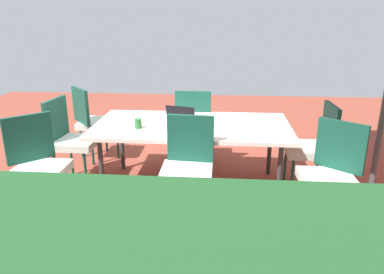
% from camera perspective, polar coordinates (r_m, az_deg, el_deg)
% --- Properties ---
extents(ground_plane, '(10.00, 10.00, 0.02)m').
position_cam_1_polar(ground_plane, '(4.23, -0.00, -7.61)').
color(ground_plane, brown).
extents(dining_table, '(2.11, 1.10, 0.73)m').
position_cam_1_polar(dining_table, '(3.98, -0.00, 1.37)').
color(dining_table, silver).
rests_on(dining_table, ground_plane).
extents(chair_north, '(0.47, 0.48, 0.98)m').
position_cam_1_polar(chair_north, '(3.36, -0.68, -4.29)').
color(chair_north, silver).
rests_on(chair_north, ground_plane).
extents(chair_northwest, '(0.58, 0.58, 0.98)m').
position_cam_1_polar(chair_northwest, '(3.42, 20.80, -5.11)').
color(chair_northwest, silver).
rests_on(chair_northwest, ground_plane).
extents(chair_southeast, '(0.59, 0.59, 0.98)m').
position_cam_1_polar(chair_southeast, '(4.97, -15.13, 2.67)').
color(chair_southeast, silver).
rests_on(chair_southeast, ground_plane).
extents(chair_east, '(0.48, 0.47, 0.98)m').
position_cam_1_polar(chair_east, '(4.33, -18.42, 0.02)').
color(chair_east, silver).
rests_on(chair_east, ground_plane).
extents(chair_northeast, '(0.59, 0.59, 0.98)m').
position_cam_1_polar(chair_northeast, '(3.68, -22.97, -3.74)').
color(chair_northeast, silver).
rests_on(chair_northeast, ground_plane).
extents(chair_west, '(0.47, 0.46, 0.98)m').
position_cam_1_polar(chair_west, '(4.09, 18.42, -1.04)').
color(chair_west, silver).
rests_on(chair_west, ground_plane).
extents(chair_south, '(0.46, 0.46, 0.98)m').
position_cam_1_polar(chair_south, '(4.68, 0.31, 2.34)').
color(chair_south, silver).
rests_on(chair_south, ground_plane).
extents(laptop, '(0.37, 0.32, 0.21)m').
position_cam_1_polar(laptop, '(3.98, -1.44, 2.73)').
color(laptop, gray).
rests_on(laptop, dining_table).
extents(cup, '(0.07, 0.07, 0.10)m').
position_cam_1_polar(cup, '(3.85, -8.36, 2.07)').
color(cup, '#286B33').
rests_on(cup, dining_table).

